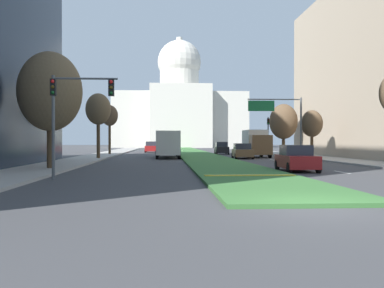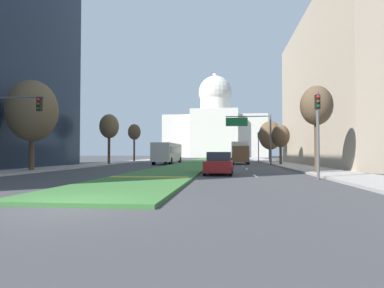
{
  "view_description": "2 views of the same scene",
  "coord_description": "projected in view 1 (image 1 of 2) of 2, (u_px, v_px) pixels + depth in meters",
  "views": [
    {
      "loc": [
        -4.31,
        -12.05,
        1.92
      ],
      "look_at": [
        0.05,
        58.06,
        1.4
      ],
      "focal_mm": 40.68,
      "sensor_mm": 36.0,
      "label": 1
    },
    {
      "loc": [
        4.56,
        -8.77,
        1.55
      ],
      "look_at": [
        -1.73,
        49.31,
        3.22
      ],
      "focal_mm": 30.28,
      "sensor_mm": 36.0,
      "label": 2
    }
  ],
  "objects": [
    {
      "name": "sidewalk_left",
      "position": [
        105.0,
        154.0,
        58.72
      ],
      "size": [
        4.0,
        106.38,
        0.15
      ],
      "primitive_type": "cube",
      "color": "#9E9991",
      "rests_on": "ground_plane"
    },
    {
      "name": "sedan_far_horizon",
      "position": [
        151.0,
        147.0,
        72.19
      ],
      "size": [
        2.01,
        4.69,
        1.8
      ],
      "color": "maroon",
      "rests_on": "ground_plane"
    },
    {
      "name": "sedan_distant",
      "position": [
        222.0,
        148.0,
        62.3
      ],
      "size": [
        2.02,
        4.47,
        1.76
      ],
      "color": "black",
      "rests_on": "ground_plane"
    },
    {
      "name": "capitol_building",
      "position": [
        179.0,
        111.0,
        129.34
      ],
      "size": [
        38.27,
        25.23,
        32.89
      ],
      "color": "beige",
      "rests_on": "ground_plane"
    },
    {
      "name": "city_bus",
      "position": [
        168.0,
        142.0,
        49.31
      ],
      "size": [
        2.62,
        11.0,
        2.95
      ],
      "color": "beige",
      "rests_on": "ground_plane"
    },
    {
      "name": "street_tree_right_mid",
      "position": [
        312.0,
        124.0,
        46.46
      ],
      "size": [
        2.3,
        2.3,
        5.2
      ],
      "color": "#4C3823",
      "rests_on": "ground_plane"
    },
    {
      "name": "street_tree_right_far",
      "position": [
        283.0,
        122.0,
        58.81
      ],
      "size": [
        3.8,
        3.8,
        6.91
      ],
      "color": "#4C3823",
      "rests_on": "ground_plane"
    },
    {
      "name": "ground_plane",
      "position": [
        191.0,
        152.0,
        71.29
      ],
      "size": [
        260.04,
        260.04,
        0.0
      ],
      "primitive_type": "plane",
      "color": "#3D3D3F"
    },
    {
      "name": "street_tree_left_far",
      "position": [
        110.0,
        116.0,
        58.39
      ],
      "size": [
        2.24,
        2.24,
        6.73
      ],
      "color": "#4C3823",
      "rests_on": "ground_plane"
    },
    {
      "name": "sedan_lead_stopped",
      "position": [
        296.0,
        159.0,
        27.46
      ],
      "size": [
        2.12,
        4.31,
        1.65
      ],
      "color": "maroon",
      "rests_on": "ground_plane"
    },
    {
      "name": "street_tree_left_near",
      "position": [
        50.0,
        92.0,
        28.38
      ],
      "size": [
        4.15,
        4.15,
        7.74
      ],
      "color": "#4C3823",
      "rests_on": "ground_plane"
    },
    {
      "name": "grass_median",
      "position": [
        194.0,
        153.0,
        65.39
      ],
      "size": [
        5.15,
        106.38,
        0.14
      ],
      "primitive_type": "cube",
      "color": "#386B33",
      "rests_on": "ground_plane"
    },
    {
      "name": "overhead_guide_sign",
      "position": [
        281.0,
        115.0,
        45.9
      ],
      "size": [
        5.82,
        0.2,
        6.5
      ],
      "color": "#515456",
      "rests_on": "ground_plane"
    },
    {
      "name": "sedan_midblock",
      "position": [
        242.0,
        151.0,
        47.03
      ],
      "size": [
        2.27,
        4.77,
        1.64
      ],
      "color": "brown",
      "rests_on": "ground_plane"
    },
    {
      "name": "median_curb_nose",
      "position": [
        250.0,
        175.0,
        22.15
      ],
      "size": [
        4.63,
        0.5,
        0.04
      ],
      "primitive_type": "cube",
      "color": "gold",
      "rests_on": "grass_median"
    },
    {
      "name": "traffic_light_far_right",
      "position": [
        268.0,
        131.0,
        59.91
      ],
      "size": [
        0.28,
        0.35,
        5.2
      ],
      "color": "#515456",
      "rests_on": "ground_plane"
    },
    {
      "name": "street_tree_left_mid",
      "position": [
        98.0,
        110.0,
        44.58
      ],
      "size": [
        2.59,
        2.59,
        6.8
      ],
      "color": "#4C3823",
      "rests_on": "ground_plane"
    },
    {
      "name": "sidewalk_right",
      "position": [
        286.0,
        154.0,
        60.26
      ],
      "size": [
        4.0,
        106.38,
        0.15
      ],
      "primitive_type": "cube",
      "color": "#9E9991",
      "rests_on": "ground_plane"
    },
    {
      "name": "traffic_light_near_left",
      "position": [
        70.0,
        103.0,
        21.78
      ],
      "size": [
        3.34,
        0.35,
        5.2
      ],
      "color": "#515456",
      "rests_on": "ground_plane"
    },
    {
      "name": "lane_dashes_right",
      "position": [
        260.0,
        158.0,
        49.66
      ],
      "size": [
        0.16,
        53.76,
        0.01
      ],
      "color": "silver",
      "rests_on": "ground_plane"
    },
    {
      "name": "box_truck_delivery",
      "position": [
        256.0,
        143.0,
        51.07
      ],
      "size": [
        2.4,
        6.4,
        3.2
      ],
      "color": "brown",
      "rests_on": "ground_plane"
    }
  ]
}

